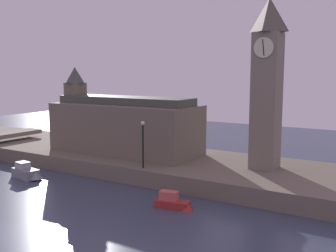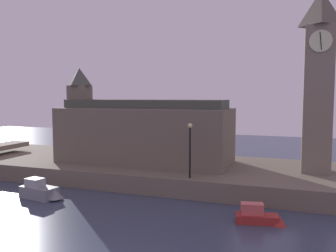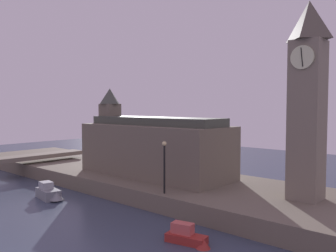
{
  "view_description": "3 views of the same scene",
  "coord_description": "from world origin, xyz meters",
  "px_view_note": "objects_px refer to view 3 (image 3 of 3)",
  "views": [
    {
      "loc": [
        21.56,
        -13.99,
        10.11
      ],
      "look_at": [
        1.77,
        17.8,
        5.04
      ],
      "focal_mm": 42.97,
      "sensor_mm": 36.0,
      "label": 1
    },
    {
      "loc": [
        8.56,
        -11.22,
        7.9
      ],
      "look_at": [
        -1.59,
        17.0,
        5.29
      ],
      "focal_mm": 38.07,
      "sensor_mm": 36.0,
      "label": 2
    },
    {
      "loc": [
        20.17,
        -6.21,
        8.59
      ],
      "look_at": [
        0.61,
        15.7,
        6.94
      ],
      "focal_mm": 37.88,
      "sensor_mm": 36.0,
      "label": 3
    }
  ],
  "objects_px": {
    "parliament_hall": "(152,146)",
    "boat_cruiser_grey": "(50,193)",
    "clock_tower": "(307,98)",
    "streetlamp": "(164,161)",
    "boat_dinghy_red": "(189,237)"
  },
  "relations": [
    {
      "from": "parliament_hall",
      "to": "boat_cruiser_grey",
      "type": "relative_size",
      "value": 4.41
    },
    {
      "from": "clock_tower",
      "to": "parliament_hall",
      "type": "relative_size",
      "value": 0.91
    },
    {
      "from": "boat_cruiser_grey",
      "to": "streetlamp",
      "type": "bearing_deg",
      "value": 21.6
    },
    {
      "from": "boat_cruiser_grey",
      "to": "parliament_hall",
      "type": "bearing_deg",
      "value": 65.47
    },
    {
      "from": "parliament_hall",
      "to": "streetlamp",
      "type": "distance_m",
      "value": 8.14
    },
    {
      "from": "streetlamp",
      "to": "boat_cruiser_grey",
      "type": "bearing_deg",
      "value": -158.4
    },
    {
      "from": "boat_cruiser_grey",
      "to": "boat_dinghy_red",
      "type": "height_order",
      "value": "boat_cruiser_grey"
    },
    {
      "from": "clock_tower",
      "to": "boat_dinghy_red",
      "type": "distance_m",
      "value": 13.62
    },
    {
      "from": "boat_cruiser_grey",
      "to": "clock_tower",
      "type": "bearing_deg",
      "value": 26.75
    },
    {
      "from": "streetlamp",
      "to": "boat_dinghy_red",
      "type": "distance_m",
      "value": 7.88
    },
    {
      "from": "clock_tower",
      "to": "streetlamp",
      "type": "bearing_deg",
      "value": -147.88
    },
    {
      "from": "clock_tower",
      "to": "parliament_hall",
      "type": "xyz_separation_m",
      "value": [
        -15.6,
        -0.72,
        -4.78
      ]
    },
    {
      "from": "clock_tower",
      "to": "boat_dinghy_red",
      "type": "bearing_deg",
      "value": -109.89
    },
    {
      "from": "parliament_hall",
      "to": "streetlamp",
      "type": "xyz_separation_m",
      "value": [
        6.35,
        -5.09,
        -0.3
      ]
    },
    {
      "from": "streetlamp",
      "to": "boat_cruiser_grey",
      "type": "xyz_separation_m",
      "value": [
        -10.58,
        -4.19,
        -3.56
      ]
    }
  ]
}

